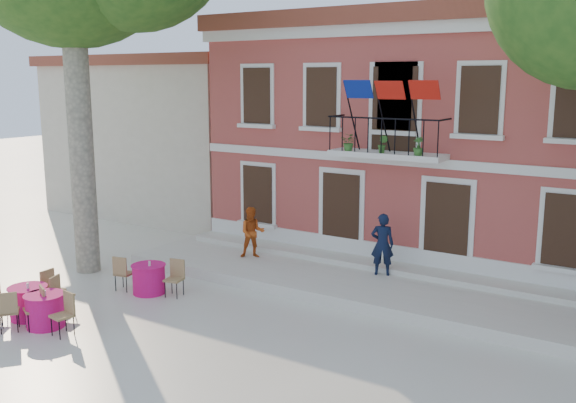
# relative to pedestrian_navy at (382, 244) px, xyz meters

# --- Properties ---
(ground) EXTENTS (90.00, 90.00, 0.00)m
(ground) POSITION_rel_pedestrian_navy_xyz_m (-2.19, -5.00, -1.15)
(ground) COLOR beige
(ground) RESTS_ON ground
(main_building) EXTENTS (13.50, 9.59, 7.50)m
(main_building) POSITION_rel_pedestrian_navy_xyz_m (-0.19, 4.99, 2.63)
(main_building) COLOR #AA453D
(main_building) RESTS_ON ground
(neighbor_west) EXTENTS (9.40, 9.40, 6.40)m
(neighbor_west) POSITION_rel_pedestrian_navy_xyz_m (-11.69, 6.00, 2.07)
(neighbor_west) COLOR beige
(neighbor_west) RESTS_ON ground
(terrace) EXTENTS (14.00, 3.40, 0.30)m
(terrace) POSITION_rel_pedestrian_navy_xyz_m (-0.19, -0.60, -1.00)
(terrace) COLOR silver
(terrace) RESTS_ON ground
(pedestrian_navy) EXTENTS (0.73, 0.61, 1.70)m
(pedestrian_navy) POSITION_rel_pedestrian_navy_xyz_m (0.00, 0.00, 0.00)
(pedestrian_navy) COLOR black
(pedestrian_navy) RESTS_ON terrace
(pedestrian_orange) EXTENTS (0.93, 0.90, 1.52)m
(pedestrian_orange) POSITION_rel_pedestrian_navy_xyz_m (-3.94, -0.51, -0.09)
(pedestrian_orange) COLOR #C44E17
(pedestrian_orange) RESTS_ON terrace
(cafe_table_1) EXTENTS (1.75, 1.85, 0.95)m
(cafe_table_1) POSITION_rel_pedestrian_navy_xyz_m (-5.15, -6.84, -0.72)
(cafe_table_1) COLOR #DB147F
(cafe_table_1) RESTS_ON ground
(cafe_table_3) EXTENTS (1.97, 0.90, 0.95)m
(cafe_table_3) POSITION_rel_pedestrian_navy_xyz_m (-4.84, -3.89, -0.73)
(cafe_table_3) COLOR #DB147F
(cafe_table_3) RESTS_ON ground
(cafe_table_4) EXTENTS (1.87, 1.69, 0.95)m
(cafe_table_4) POSITION_rel_pedestrian_navy_xyz_m (-5.93, -6.71, -0.72)
(cafe_table_4) COLOR #DB147F
(cafe_table_4) RESTS_ON ground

